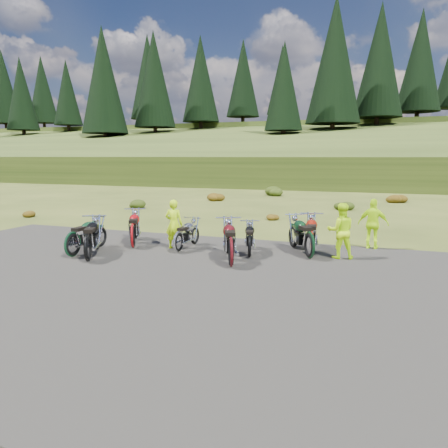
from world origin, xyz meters
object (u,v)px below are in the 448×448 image
at_px(motorcycle_3, 179,253).
at_px(motorcycle_7, 309,259).
at_px(motorcycle_0, 88,262).
at_px(person_middle, 174,225).

bearing_deg(motorcycle_3, motorcycle_7, -82.14).
height_order(motorcycle_0, person_middle, person_middle).
bearing_deg(motorcycle_7, motorcycle_3, 68.88).
relative_size(motorcycle_3, person_middle, 1.18).
bearing_deg(motorcycle_3, motorcycle_0, 135.94).
bearing_deg(motorcycle_7, motorcycle_0, 84.21).
relative_size(motorcycle_0, motorcycle_7, 1.00).
bearing_deg(motorcycle_0, motorcycle_3, -70.81).
distance_m(motorcycle_0, motorcycle_7, 6.46).
distance_m(motorcycle_0, motorcycle_3, 2.77).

